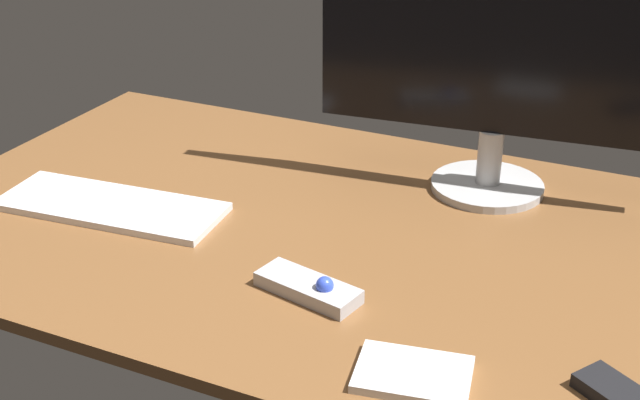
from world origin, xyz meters
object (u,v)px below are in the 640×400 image
object	(u,v)px
keyboard	(111,206)
notepad	(413,374)
monitor	(499,59)
media_remote	(309,288)

from	to	relation	value
keyboard	notepad	size ratio (longest dim) A/B	2.76
keyboard	monitor	bearing A→B (deg)	26.80
notepad	monitor	bearing A→B (deg)	96.10
monitor	keyboard	xyz separation A→B (cm)	(-55.53, -34.47, -23.20)
media_remote	notepad	bearing A→B (deg)	-18.57
keyboard	notepad	distance (cm)	65.23
media_remote	notepad	xyz separation A→B (cm)	(19.59, -11.68, -0.61)
keyboard	media_remote	xyz separation A→B (cm)	(41.93, -9.97, 0.58)
notepad	media_remote	bearing A→B (deg)	149.19
media_remote	notepad	distance (cm)	22.82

